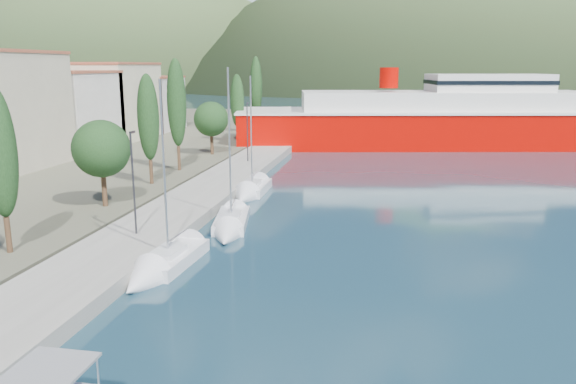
# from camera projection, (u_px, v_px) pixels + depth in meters

# --- Properties ---
(ground) EXTENTS (1400.00, 1400.00, 0.00)m
(ground) POSITION_uv_depth(u_px,v_px,m) (368.00, 111.00, 134.39)
(ground) COLOR #1A3746
(quay) EXTENTS (5.00, 88.00, 0.80)m
(quay) POSITION_uv_depth(u_px,v_px,m) (206.00, 193.00, 45.73)
(quay) COLOR gray
(quay) RESTS_ON ground
(hills_near) EXTENTS (1010.00, 520.00, 115.00)m
(hills_near) POSITION_uv_depth(u_px,v_px,m) (548.00, 2.00, 348.37)
(hills_near) COLOR #425830
(hills_near) RESTS_ON ground
(town_buildings) EXTENTS (9.20, 69.20, 11.30)m
(town_buildings) POSITION_uv_depth(u_px,v_px,m) (30.00, 114.00, 59.14)
(town_buildings) COLOR beige
(town_buildings) RESTS_ON land_strip
(tree_row) EXTENTS (4.04, 65.61, 11.21)m
(tree_row) POSITION_uv_depth(u_px,v_px,m) (170.00, 119.00, 51.33)
(tree_row) COLOR #47301E
(tree_row) RESTS_ON land_strip
(lamp_posts) EXTENTS (0.15, 47.18, 6.06)m
(lamp_posts) POSITION_uv_depth(u_px,v_px,m) (148.00, 173.00, 34.55)
(lamp_posts) COLOR #2D2D33
(lamp_posts) RESTS_ON quay
(sailboat_near) EXTENTS (2.71, 7.62, 10.76)m
(sailboat_near) POSITION_uv_depth(u_px,v_px,m) (156.00, 270.00, 28.69)
(sailboat_near) COLOR silver
(sailboat_near) RESTS_ON ground
(sailboat_mid) EXTENTS (3.44, 8.06, 11.25)m
(sailboat_mid) POSITION_uv_depth(u_px,v_px,m) (229.00, 229.00, 36.08)
(sailboat_mid) COLOR silver
(sailboat_mid) RESTS_ON ground
(sailboat_far) EXTENTS (2.47, 7.29, 10.64)m
(sailboat_far) POSITION_uv_depth(u_px,v_px,m) (248.00, 193.00, 46.11)
(sailboat_far) COLOR silver
(sailboat_far) RESTS_ON ground
(ferry) EXTENTS (55.99, 21.82, 10.88)m
(ferry) POSITION_uv_depth(u_px,v_px,m) (445.00, 121.00, 74.79)
(ferry) COLOR #B30500
(ferry) RESTS_ON ground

